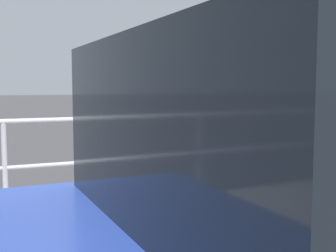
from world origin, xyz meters
The scene contains 4 objects.
sidewalk_curb centered at (0.00, 1.21, 0.06)m, with size 36.00×2.42×0.12m, color gray.
parking_meter centered at (0.38, 0.29, 1.08)m, with size 0.16×0.17×1.34m.
pedestrian_at_meter centered at (-0.13, 0.48, 1.11)m, with size 0.70×0.55×1.72m.
background_railing centered at (0.00, 2.24, 0.95)m, with size 24.06×0.06×1.16m.
Camera 1 is at (-1.27, -2.69, 1.63)m, focal length 45.91 mm.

